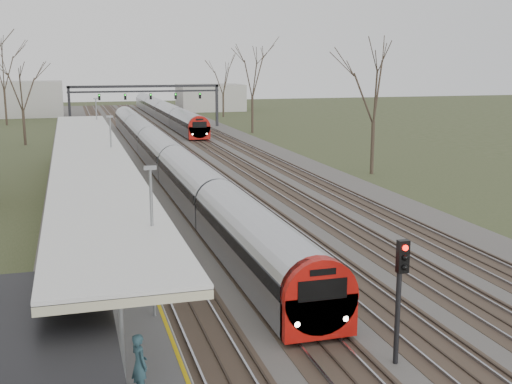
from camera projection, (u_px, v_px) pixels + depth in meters
track_bed at (183, 158)px, 62.17m from camera, size 24.00×160.00×0.22m
platform at (90, 195)px, 43.07m from camera, size 3.50×69.00×1.00m
canopy at (89, 153)px, 38.14m from camera, size 4.10×50.00×3.11m
signal_gantry at (145, 93)px, 89.43m from camera, size 21.00×0.59×6.08m
tree_east_far at (375, 87)px, 52.25m from camera, size 5.00×5.00×10.30m
train_near at (161, 152)px, 56.04m from camera, size 2.62×75.21×3.05m
train_far at (163, 111)px, 103.10m from camera, size 2.62×60.21×3.05m
passenger at (140, 364)px, 16.14m from camera, size 0.57×0.69×1.62m
signal_post at (400, 283)px, 19.32m from camera, size 0.35×0.45×4.10m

